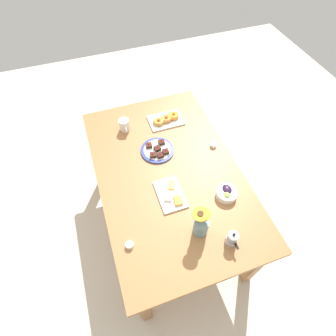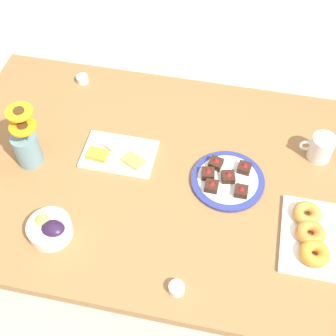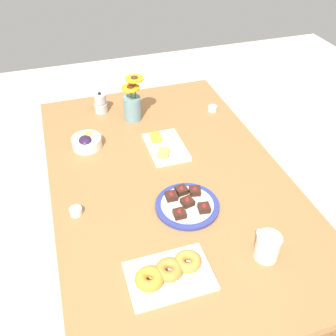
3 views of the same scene
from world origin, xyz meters
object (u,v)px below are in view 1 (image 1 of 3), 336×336
(coffee_mug, at_px, (124,125))
(moka_pot, at_px, (232,239))
(flower_vase, at_px, (201,225))
(croissant_platter, at_px, (166,119))
(jam_cup_honey, at_px, (213,145))
(cheese_platter, at_px, (171,194))
(grape_bowl, at_px, (227,193))
(dining_table, at_px, (168,178))
(jam_cup_berry, at_px, (129,245))
(dessert_plate, at_px, (157,150))

(coffee_mug, xyz_separation_m, moka_pot, (1.13, 0.38, -0.00))
(coffee_mug, xyz_separation_m, flower_vase, (1.00, 0.23, 0.03))
(croissant_platter, bearing_deg, jam_cup_honey, 33.98)
(cheese_platter, bearing_deg, grape_bowl, 70.72)
(dining_table, relative_size, coffee_mug, 13.42)
(dining_table, distance_m, croissant_platter, 0.53)
(coffee_mug, distance_m, jam_cup_berry, 0.98)
(dining_table, relative_size, jam_cup_honey, 33.33)
(jam_cup_berry, bearing_deg, cheese_platter, 125.52)
(dining_table, height_order, jam_cup_honey, jam_cup_honey)
(jam_cup_berry, bearing_deg, moka_pot, 73.26)
(jam_cup_berry, height_order, moka_pot, moka_pot)
(dining_table, xyz_separation_m, coffee_mug, (-0.51, -0.19, 0.14))
(dessert_plate, xyz_separation_m, moka_pot, (0.82, 0.20, 0.04))
(coffee_mug, xyz_separation_m, jam_cup_berry, (0.95, -0.20, -0.04))
(cheese_platter, relative_size, jam_cup_berry, 5.42)
(coffee_mug, bearing_deg, cheese_platter, 11.61)
(dessert_plate, bearing_deg, flower_vase, 4.15)
(moka_pot, bearing_deg, jam_cup_honey, 162.87)
(jam_cup_honey, relative_size, flower_vase, 0.20)
(dining_table, relative_size, cheese_platter, 6.15)
(grape_bowl, height_order, cheese_platter, grape_bowl)
(jam_cup_berry, distance_m, dessert_plate, 0.75)
(dining_table, relative_size, jam_cup_berry, 33.33)
(jam_cup_berry, xyz_separation_m, dessert_plate, (-0.65, 0.38, -0.00))
(dining_table, bearing_deg, jam_cup_berry, -41.84)
(flower_vase, bearing_deg, cheese_platter, -164.32)
(croissant_platter, bearing_deg, grape_bowl, 10.57)
(coffee_mug, relative_size, moka_pot, 1.00)
(grape_bowl, bearing_deg, cheese_platter, -109.28)
(grape_bowl, distance_m, jam_cup_berry, 0.71)
(dessert_plate, relative_size, moka_pot, 2.14)
(dining_table, xyz_separation_m, moka_pot, (0.62, 0.18, 0.13))
(jam_cup_berry, relative_size, moka_pot, 0.40)
(grape_bowl, relative_size, moka_pot, 1.18)
(cheese_platter, relative_size, croissant_platter, 0.93)
(grape_bowl, height_order, croissant_platter, grape_bowl)
(croissant_platter, bearing_deg, coffee_mug, -93.32)
(grape_bowl, xyz_separation_m, moka_pot, (0.30, -0.12, 0.02))
(croissant_platter, height_order, jam_cup_berry, croissant_platter)
(cheese_platter, distance_m, jam_cup_honey, 0.55)
(dessert_plate, height_order, moka_pot, moka_pot)
(jam_cup_honey, bearing_deg, cheese_platter, -56.23)
(grape_bowl, relative_size, croissant_platter, 0.50)
(jam_cup_honey, bearing_deg, grape_bowl, -13.78)
(cheese_platter, relative_size, jam_cup_honey, 5.42)
(flower_vase, bearing_deg, grape_bowl, 123.15)
(coffee_mug, bearing_deg, dessert_plate, 30.19)
(dining_table, distance_m, flower_vase, 0.52)
(dining_table, bearing_deg, croissant_platter, 162.61)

